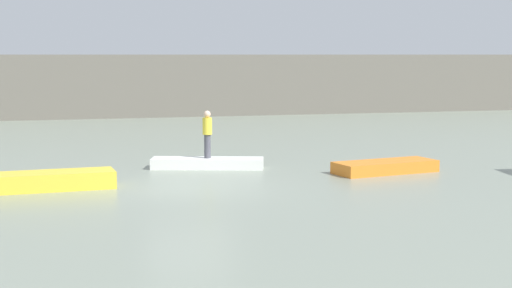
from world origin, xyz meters
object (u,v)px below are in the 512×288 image
object	(u,v)px
rowboat_yellow	(49,181)
person_yellow_shirt	(207,132)
rowboat_orange	(385,167)
rowboat_white	(208,163)

from	to	relation	value
rowboat_yellow	person_yellow_shirt	size ratio (longest dim) A/B	2.28
rowboat_yellow	person_yellow_shirt	xyz separation A→B (m)	(5.20, 2.81, 1.00)
person_yellow_shirt	rowboat_orange	bearing A→B (deg)	-24.27
rowboat_white	rowboat_orange	size ratio (longest dim) A/B	1.10
rowboat_white	rowboat_orange	xyz separation A→B (m)	(5.43, -2.45, 0.02)
rowboat_yellow	rowboat_white	world-z (taller)	rowboat_yellow
rowboat_white	person_yellow_shirt	distance (m)	1.07
rowboat_orange	person_yellow_shirt	bearing A→B (deg)	145.68
rowboat_yellow	rowboat_white	size ratio (longest dim) A/B	0.97
rowboat_yellow	rowboat_orange	world-z (taller)	rowboat_yellow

